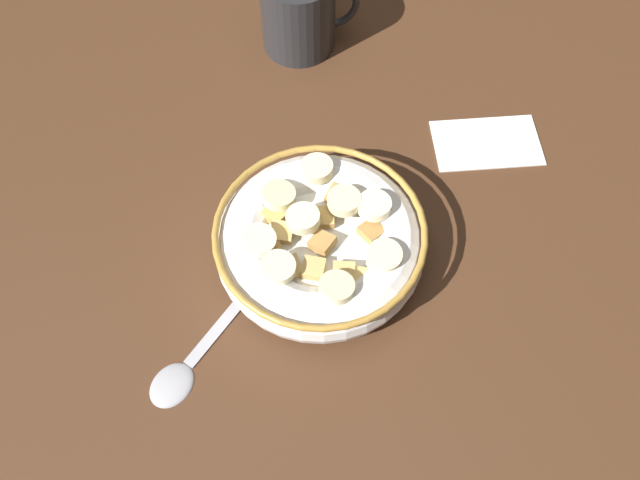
% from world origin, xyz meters
% --- Properties ---
extents(ground_plane, '(0.91, 0.91, 0.02)m').
position_xyz_m(ground_plane, '(0.00, 0.00, -0.01)').
color(ground_plane, '#472B19').
extents(cereal_bowl, '(0.18, 0.18, 0.06)m').
position_xyz_m(cereal_bowl, '(-0.00, -0.00, 0.03)').
color(cereal_bowl, white).
rests_on(cereal_bowl, ground_plane).
extents(spoon, '(0.11, 0.11, 0.01)m').
position_xyz_m(spoon, '(-0.13, -0.08, 0.00)').
color(spoon, '#A5A5AD').
rests_on(spoon, ground_plane).
extents(coffee_mug, '(0.11, 0.08, 0.09)m').
position_xyz_m(coffee_mug, '(0.04, 0.27, 0.04)').
color(coffee_mug, '#262628').
rests_on(coffee_mug, ground_plane).
extents(folded_napkin, '(0.11, 0.08, 0.00)m').
position_xyz_m(folded_napkin, '(0.19, 0.09, 0.00)').
color(folded_napkin, white).
rests_on(folded_napkin, ground_plane).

